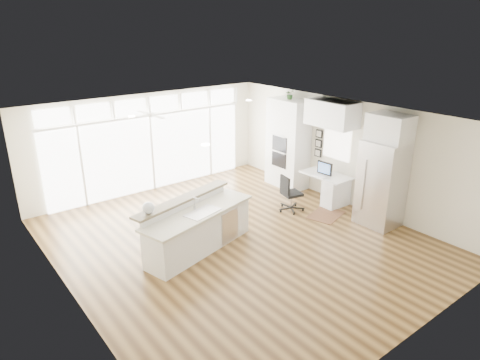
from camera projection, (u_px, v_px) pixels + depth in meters
floor at (238, 241)px, 9.33m from camera, size 7.00×8.00×0.02m
ceiling at (238, 118)px, 8.39m from camera, size 7.00×8.00×0.02m
wall_back at (150, 142)px, 11.82m from camera, size 7.00×0.04×2.70m
wall_front at (415, 263)px, 5.90m from camera, size 7.00×0.04×2.70m
wall_left at (65, 230)px, 6.84m from camera, size 0.04×8.00×2.70m
wall_right at (347, 153)px, 10.88m from camera, size 0.04×8.00×2.70m
glass_wall at (152, 153)px, 11.88m from camera, size 5.80×0.06×2.08m
transom_row at (148, 105)px, 11.41m from camera, size 5.90×0.06×0.40m
desk_window at (337, 143)px, 11.01m from camera, size 0.04×0.85×0.85m
ceiling_fan at (150, 111)px, 10.25m from camera, size 1.16×1.16×0.32m
recessed_lights at (232, 118)px, 8.55m from camera, size 3.40×3.00×0.02m
oven_cabinet at (288, 144)px, 12.05m from camera, size 0.64×1.20×2.50m
desk_nook at (325, 188)px, 11.22m from camera, size 0.72×1.30×0.76m
upper_cabinets at (332, 113)px, 10.56m from camera, size 0.64×1.30×0.64m
refrigerator at (381, 184)px, 9.78m from camera, size 0.76×0.90×2.00m
fridge_cabinet at (390, 128)px, 9.36m from camera, size 0.64×0.90×0.60m
framed_photos at (319, 143)px, 11.52m from camera, size 0.06×0.22×0.80m
kitchen_island at (199, 226)px, 8.79m from camera, size 2.82×1.64×1.06m
rug at (326, 215)px, 10.54m from camera, size 1.07×0.89×0.01m
office_chair at (292, 193)px, 10.66m from camera, size 0.57×0.54×0.93m
fishbowl at (148, 208)px, 8.09m from camera, size 0.29×0.29×0.23m
monitor at (325, 168)px, 10.98m from camera, size 0.10×0.45×0.37m
keyboard at (320, 176)px, 10.94m from camera, size 0.16×0.36×0.02m
potted_plant at (290, 95)px, 11.58m from camera, size 0.26×0.29×0.22m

